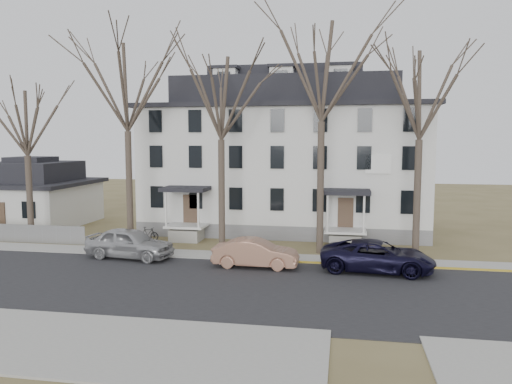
% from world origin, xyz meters
% --- Properties ---
extents(ground, '(120.00, 120.00, 0.00)m').
position_xyz_m(ground, '(0.00, 0.00, 0.00)').
color(ground, olive).
rests_on(ground, ground).
extents(main_road, '(120.00, 10.00, 0.04)m').
position_xyz_m(main_road, '(0.00, 2.00, 0.00)').
color(main_road, '#27272A').
rests_on(main_road, ground).
extents(far_sidewalk, '(120.00, 2.00, 0.08)m').
position_xyz_m(far_sidewalk, '(0.00, 8.00, 0.00)').
color(far_sidewalk, '#A09F97').
rests_on(far_sidewalk, ground).
extents(near_sidewalk_left, '(20.00, 5.00, 0.08)m').
position_xyz_m(near_sidewalk_left, '(-8.00, -5.00, 0.00)').
color(near_sidewalk_left, '#A09F97').
rests_on(near_sidewalk_left, ground).
extents(yellow_curb, '(14.00, 0.25, 0.06)m').
position_xyz_m(yellow_curb, '(5.00, 7.10, 0.00)').
color(yellow_curb, gold).
rests_on(yellow_curb, ground).
extents(boarding_house, '(20.80, 12.36, 12.05)m').
position_xyz_m(boarding_house, '(-2.00, 17.95, 5.38)').
color(boarding_house, slate).
rests_on(boarding_house, ground).
extents(small_house, '(8.70, 8.70, 5.00)m').
position_xyz_m(small_house, '(-22.00, 16.00, 2.25)').
color(small_house, silver).
rests_on(small_house, ground).
extents(tree_far_left, '(8.40, 8.40, 13.72)m').
position_xyz_m(tree_far_left, '(-11.00, 9.80, 10.34)').
color(tree_far_left, '#473B31').
rests_on(tree_far_left, ground).
extents(tree_mid_left, '(7.80, 7.80, 12.74)m').
position_xyz_m(tree_mid_left, '(-5.00, 9.80, 9.60)').
color(tree_mid_left, '#473B31').
rests_on(tree_mid_left, ground).
extents(tree_center, '(9.00, 9.00, 14.70)m').
position_xyz_m(tree_center, '(1.00, 9.80, 11.08)').
color(tree_center, '#473B31').
rests_on(tree_center, ground).
extents(tree_mid_right, '(7.80, 7.80, 12.74)m').
position_xyz_m(tree_mid_right, '(6.50, 9.80, 9.60)').
color(tree_mid_right, '#473B31').
rests_on(tree_mid_right, ground).
extents(tree_bungalow, '(6.60, 6.60, 10.78)m').
position_xyz_m(tree_bungalow, '(-18.00, 9.80, 8.12)').
color(tree_bungalow, '#473B31').
rests_on(tree_bungalow, ground).
extents(car_silver, '(5.31, 2.71, 1.73)m').
position_xyz_m(car_silver, '(-9.60, 6.56, 0.87)').
color(car_silver, '#ADADAF').
rests_on(car_silver, ground).
extents(car_tan, '(4.54, 1.65, 1.49)m').
position_xyz_m(car_tan, '(-2.19, 5.83, 0.74)').
color(car_tan, '#986851').
rests_on(car_tan, ground).
extents(car_navy, '(5.95, 3.18, 1.59)m').
position_xyz_m(car_navy, '(4.11, 6.03, 0.80)').
color(car_navy, black).
rests_on(car_navy, ground).
extents(bicycle_left, '(1.92, 0.70, 1.00)m').
position_xyz_m(bicycle_left, '(-8.42, 12.27, 0.50)').
color(bicycle_left, black).
rests_on(bicycle_left, ground).
extents(bicycle_right, '(1.51, 0.49, 0.90)m').
position_xyz_m(bicycle_right, '(-10.50, 11.44, 0.45)').
color(bicycle_right, black).
rests_on(bicycle_right, ground).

